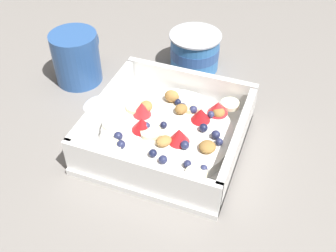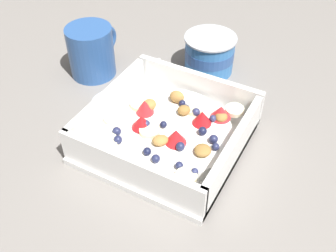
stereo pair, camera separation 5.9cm
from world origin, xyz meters
name	(u,v)px [view 1 (the left image)]	position (x,y,z in m)	size (l,w,h in m)	color
ground_plane	(172,144)	(0.00, 0.00, 0.00)	(2.40, 2.40, 0.00)	gray
fruit_bowl	(169,131)	(-0.01, 0.00, 0.02)	(0.21, 0.21, 0.06)	white
spoon	(104,93)	(-0.15, 0.07, 0.00)	(0.05, 0.17, 0.01)	silver
yogurt_cup	(195,51)	(-0.03, 0.20, 0.03)	(0.09, 0.09, 0.07)	#3370B7
coffee_mug	(77,57)	(-0.21, 0.10, 0.05)	(0.08, 0.11, 0.09)	#2D5699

